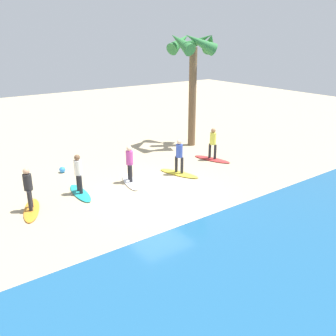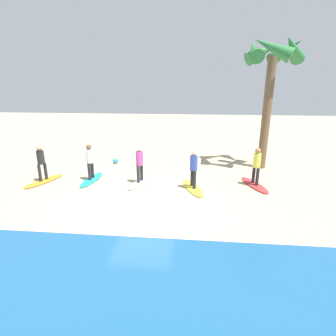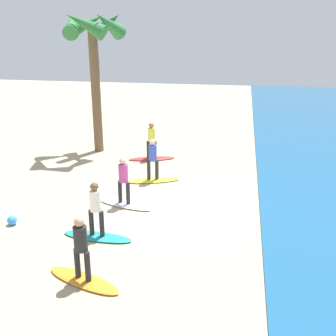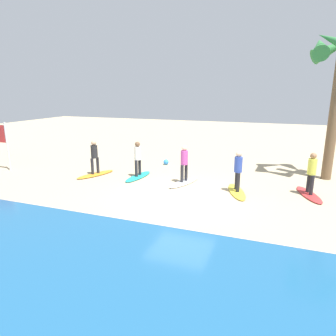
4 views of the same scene
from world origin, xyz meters
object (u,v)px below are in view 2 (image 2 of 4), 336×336
object	(u,v)px
surfer_orange	(41,160)
surfer_red	(257,164)
surfboard_teal	(92,179)
surfboard_white	(140,182)
surfboard_orange	(44,181)
surfboard_yellow	(193,188)
surfer_yellow	(194,166)
beach_ball	(116,161)
surfer_teal	(90,159)
palm_tree	(272,63)
surfboard_red	(254,185)
surfer_white	(140,161)

from	to	relation	value
surfer_orange	surfer_red	bearing A→B (deg)	-177.46
surfer_red	surfboard_teal	bearing A→B (deg)	0.18
surfer_red	surfboard_white	world-z (taller)	surfer_red
surfboard_orange	surfboard_teal	bearing A→B (deg)	121.05
surfboard_yellow	surfer_yellow	size ratio (longest dim) A/B	1.28
surfer_yellow	surfboard_orange	xyz separation A→B (m)	(6.88, -0.22, -0.99)
surfer_orange	beach_ball	size ratio (longest dim) A/B	5.49
surfer_teal	surfer_orange	bearing A→B (deg)	10.70
surfboard_white	palm_tree	bearing A→B (deg)	133.45
surfboard_red	surfboard_teal	world-z (taller)	same
surfboard_red	surfboard_yellow	bearing A→B (deg)	-95.01
surfboard_white	surfer_orange	distance (m)	4.59
surfer_red	beach_ball	world-z (taller)	surfer_red
surfer_orange	palm_tree	xyz separation A→B (m)	(-10.53, -3.28, 4.25)
surfboard_orange	palm_tree	xyz separation A→B (m)	(-10.53, -3.28, 5.25)
palm_tree	surfboard_white	bearing A→B (deg)	26.50
surfer_orange	beach_ball	world-z (taller)	surfer_orange
surfer_red	surfer_teal	size ratio (longest dim) A/B	1.00
surfboard_red	palm_tree	world-z (taller)	palm_tree
surfboard_red	surfer_red	world-z (taller)	surfer_red
surfer_white	surfboard_white	bearing A→B (deg)	0.00
surfer_white	surfer_orange	xyz separation A→B (m)	(4.48, 0.26, 0.00)
surfboard_white	surfer_orange	bearing A→B (deg)	-69.73
surfboard_red	beach_ball	size ratio (longest dim) A/B	7.03
surfboard_red	surfboard_teal	xyz separation A→B (m)	(7.48, 0.02, 0.00)
surfer_yellow	surfboard_white	world-z (taller)	surfer_yellow
surfboard_teal	surfer_teal	bearing A→B (deg)	0.00
surfboard_red	palm_tree	distance (m)	6.04
surfboard_red	surfer_orange	world-z (taller)	surfer_orange
surfer_red	surfboard_yellow	distance (m)	2.98
surfer_white	surfboard_teal	bearing A→B (deg)	-3.49
surfer_red	surfer_teal	bearing A→B (deg)	0.18
surfboard_yellow	surfer_teal	xyz separation A→B (m)	(4.76, -0.62, 0.99)
surfboard_teal	surfer_orange	distance (m)	2.38
surfer_white	surfboard_teal	distance (m)	2.55
surfer_red	surfboard_teal	xyz separation A→B (m)	(7.48, 0.02, -0.99)
surfboard_teal	surfer_red	bearing A→B (deg)	94.75
surfboard_teal	palm_tree	bearing A→B (deg)	113.46
surfboard_white	surfboard_orange	size ratio (longest dim) A/B	1.00
palm_tree	surfboard_red	bearing A→B (deg)	72.21
surfboard_yellow	surfboard_teal	distance (m)	4.80
surfer_yellow	surfer_teal	size ratio (longest dim) A/B	1.00
surfer_teal	surfer_white	bearing A→B (deg)	176.51
surfer_yellow	palm_tree	bearing A→B (deg)	-136.19
surfboard_yellow	surfer_yellow	world-z (taller)	surfer_yellow
surfer_red	surfer_yellow	size ratio (longest dim) A/B	1.00
surfboard_red	surfboard_yellow	distance (m)	2.80
surfboard_yellow	surfer_orange	bearing A→B (deg)	-111.48
surfboard_white	surfer_yellow	bearing A→B (deg)	95.69
surfboard_white	surfboard_orange	xyz separation A→B (m)	(4.48, 0.26, 0.00)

